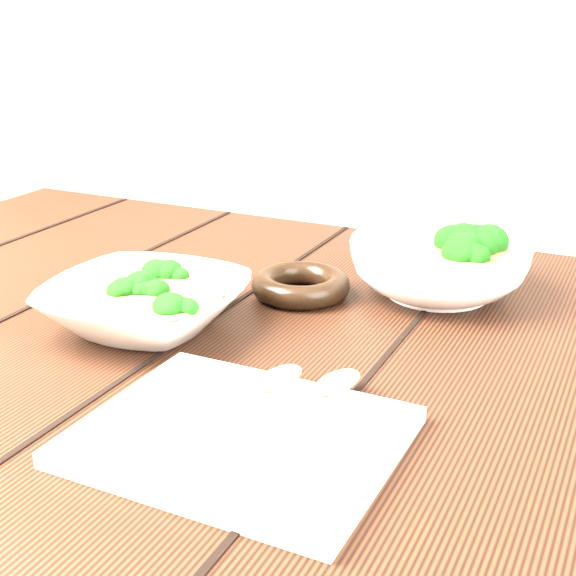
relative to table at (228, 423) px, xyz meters
The scene contains 7 objects.
table is the anchor object (origin of this frame).
soup_bowl_front 0.17m from the table, 148.22° to the right, with size 0.22×0.22×0.06m.
soup_bowl_back 0.30m from the table, 45.80° to the left, with size 0.24×0.24×0.07m.
trivet 0.18m from the table, 71.07° to the left, with size 0.11×0.11×0.03m, color black.
napkin 0.27m from the table, 57.38° to the right, with size 0.24×0.20×0.01m, color beige.
spoon_left 0.24m from the table, 52.48° to the right, with size 0.04×0.20×0.01m.
spoon_right 0.25m from the table, 40.57° to the right, with size 0.05×0.20×0.01m.
Camera 1 is at (0.40, -0.67, 1.08)m, focal length 50.00 mm.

